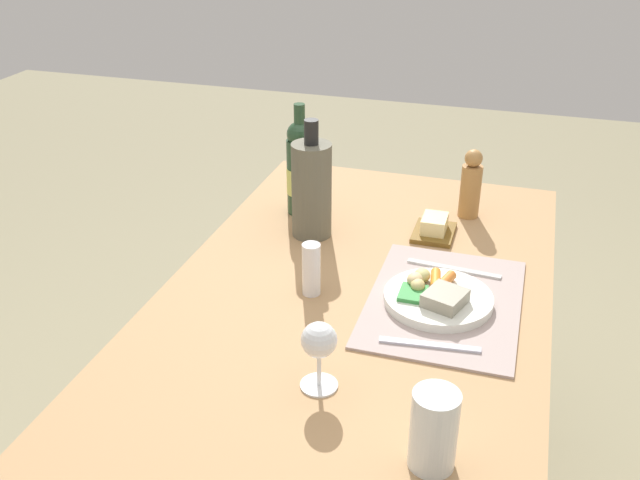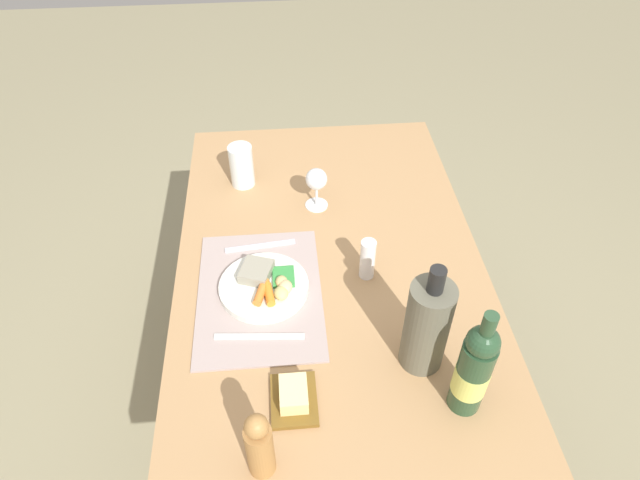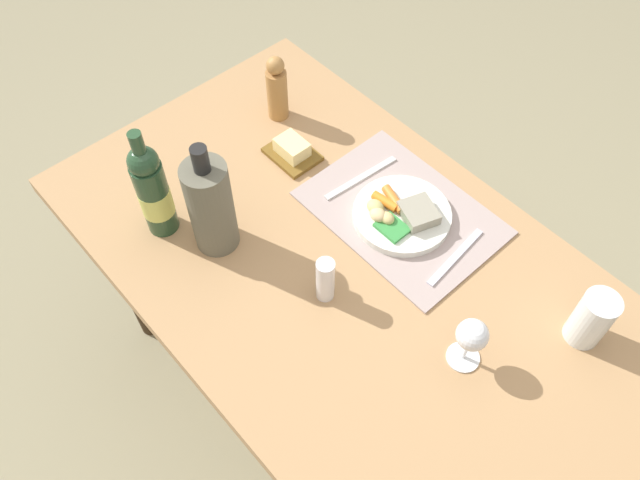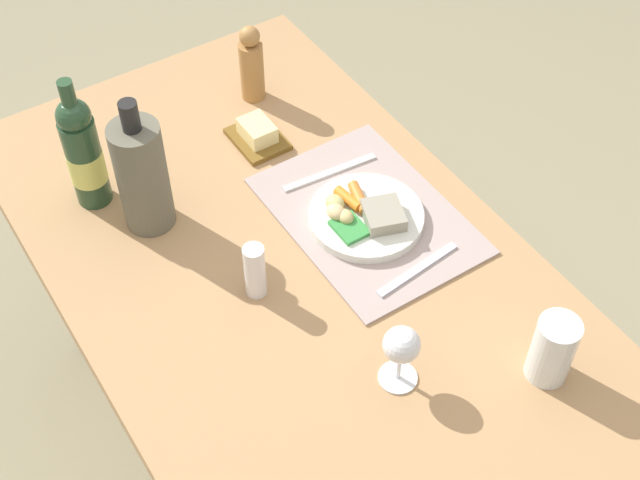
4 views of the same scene
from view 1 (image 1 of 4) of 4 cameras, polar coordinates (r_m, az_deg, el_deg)
name	(u,v)px [view 1 (image 1 of 4)]	position (r m, az deg, el deg)	size (l,w,h in m)	color
dining_table	(351,332)	(1.59, 2.45, -7.36)	(1.46, 0.83, 0.76)	tan
placemat	(444,302)	(1.55, 9.85, -4.88)	(0.44, 0.32, 0.01)	#A99590
dinner_plate	(437,296)	(1.53, 9.30, -4.42)	(0.23, 0.23, 0.05)	silver
fork	(430,345)	(1.41, 8.73, -8.25)	(0.02, 0.20, 0.01)	silver
knife	(454,269)	(1.67, 10.60, -2.26)	(0.02, 0.22, 0.01)	silver
butter_dish	(434,228)	(1.82, 9.07, 0.97)	(0.13, 0.10, 0.05)	brown
water_tumbler	(433,434)	(1.14, 9.02, -15.03)	(0.07, 0.07, 0.14)	silver
salt_shaker	(312,269)	(1.54, -0.68, -2.32)	(0.04, 0.04, 0.12)	white
pepper_mill	(471,185)	(1.91, 11.93, 4.30)	(0.05, 0.05, 0.19)	#AD7A41
wine_glass	(319,343)	(1.25, -0.08, -8.23)	(0.07, 0.07, 0.13)	white
cooler_bottle	(312,189)	(1.76, -0.67, 4.11)	(0.10, 0.10, 0.30)	#605E4C
wine_bottle	(300,168)	(1.88, -1.59, 5.73)	(0.07, 0.07, 0.30)	#27462B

